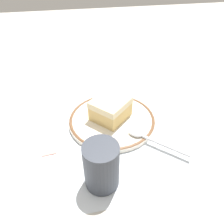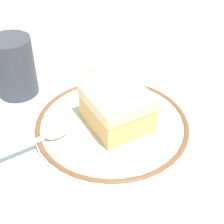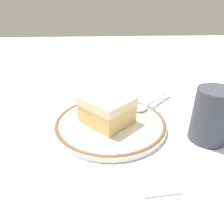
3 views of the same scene
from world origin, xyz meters
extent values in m
plane|color=#B7B2A8|center=(0.00, 0.00, 0.00)|extent=(2.40, 2.40, 0.00)
cube|color=silver|center=(0.00, 0.00, 0.00)|extent=(0.48, 0.35, 0.00)
cylinder|color=silver|center=(0.02, 0.01, 0.01)|extent=(0.21, 0.21, 0.01)
torus|color=brown|center=(0.02, 0.01, 0.01)|extent=(0.21, 0.21, 0.01)
cube|color=#DBB76B|center=(0.01, 0.01, 0.03)|extent=(0.11, 0.11, 0.04)
cube|color=beige|center=(0.01, 0.01, 0.06)|extent=(0.11, 0.11, 0.02)
ellipsoid|color=silver|center=(0.09, 0.05, 0.02)|extent=(0.04, 0.04, 0.01)
cylinder|color=silver|center=(0.14, 0.11, 0.02)|extent=(0.08, 0.08, 0.01)
cylinder|color=#383D47|center=(0.19, -0.04, 0.05)|extent=(0.06, 0.06, 0.09)
cylinder|color=silver|center=(0.19, -0.04, 0.01)|extent=(0.06, 0.06, 0.02)
cube|color=white|center=(-0.13, -0.10, 0.00)|extent=(0.17, 0.16, 0.00)
cube|color=#E5998C|center=(0.08, -0.14, 0.00)|extent=(0.05, 0.03, 0.01)
camera|label=1|loc=(0.42, -0.07, 0.36)|focal=34.53mm
camera|label=2|loc=(-0.06, 0.35, 0.31)|focal=52.99mm
camera|label=3|loc=(0.00, -0.33, 0.22)|focal=32.66mm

